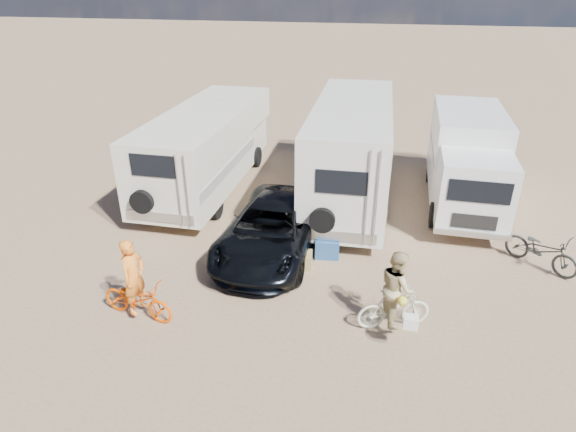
% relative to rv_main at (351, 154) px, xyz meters
% --- Properties ---
extents(ground, '(140.00, 140.00, 0.00)m').
position_rel_rv_main_xyz_m(ground, '(-0.16, -6.83, -1.58)').
color(ground, '#947758').
rests_on(ground, ground).
extents(rv_main, '(2.46, 7.41, 3.17)m').
position_rel_rv_main_xyz_m(rv_main, '(0.00, 0.00, 0.00)').
color(rv_main, white).
rests_on(rv_main, ground).
extents(rv_left, '(2.43, 7.60, 2.67)m').
position_rel_rv_main_xyz_m(rv_left, '(-4.84, 0.17, -0.25)').
color(rv_left, white).
rests_on(rv_left, ground).
extents(box_truck, '(2.22, 5.93, 2.84)m').
position_rel_rv_main_xyz_m(box_truck, '(3.57, 0.40, -0.16)').
color(box_truck, silver).
rests_on(box_truck, ground).
extents(dark_suv, '(2.50, 5.00, 1.36)m').
position_rel_rv_main_xyz_m(dark_suv, '(-1.66, -3.66, -0.90)').
color(dark_suv, black).
rests_on(dark_suv, ground).
extents(bike_man, '(1.79, 0.88, 0.90)m').
position_rel_rv_main_xyz_m(bike_man, '(-3.85, -6.97, -1.13)').
color(bike_man, '#EE4C00').
rests_on(bike_man, ground).
extents(bike_woman, '(1.62, 0.95, 0.94)m').
position_rel_rv_main_xyz_m(bike_woman, '(1.53, -6.19, -1.11)').
color(bike_woman, beige).
rests_on(bike_woman, ground).
extents(rider_man, '(0.51, 0.68, 1.70)m').
position_rel_rv_main_xyz_m(rider_man, '(-3.85, -6.97, -0.73)').
color(rider_man, orange).
rests_on(rider_man, ground).
extents(rider_woman, '(0.86, 0.97, 1.65)m').
position_rel_rv_main_xyz_m(rider_woman, '(1.53, -6.19, -0.76)').
color(rider_woman, tan).
rests_on(rider_woman, ground).
extents(bike_parked, '(1.85, 1.71, 0.98)m').
position_rel_rv_main_xyz_m(bike_parked, '(5.11, -3.06, -1.09)').
color(bike_parked, '#282B29').
rests_on(bike_parked, ground).
extents(cooler, '(0.67, 0.53, 0.50)m').
position_rel_rv_main_xyz_m(cooler, '(-0.21, -3.65, -1.34)').
color(cooler, navy).
rests_on(cooler, ground).
extents(crate, '(0.54, 0.54, 0.39)m').
position_rel_rv_main_xyz_m(crate, '(-0.75, -4.29, -1.39)').
color(crate, olive).
rests_on(crate, ground).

